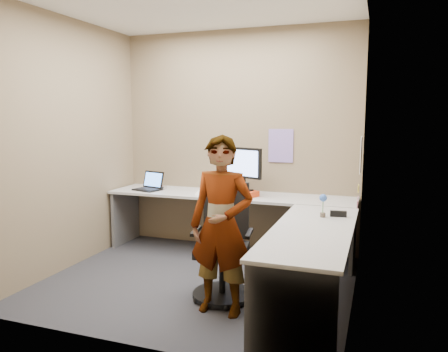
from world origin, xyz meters
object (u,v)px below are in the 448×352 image
at_px(office_chair, 223,252).
at_px(person, 221,226).
at_px(desk, 250,219).
at_px(monitor, 243,165).

height_order(office_chair, person, person).
xyz_separation_m(desk, monitor, (-0.25, 0.52, 0.50)).
bearing_deg(office_chair, person, -82.69).
bearing_deg(desk, person, -88.48).
relative_size(desk, monitor, 5.97).
bearing_deg(monitor, person, -56.55).
relative_size(monitor, office_chair, 0.49).
bearing_deg(person, office_chair, 108.46).
height_order(monitor, office_chair, monitor).
xyz_separation_m(desk, office_chair, (-0.07, -0.63, -0.17)).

